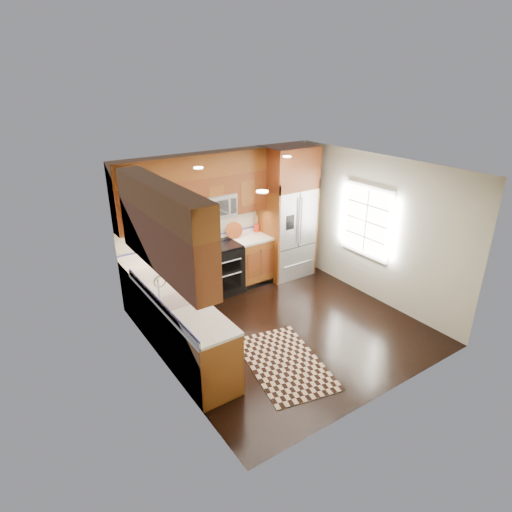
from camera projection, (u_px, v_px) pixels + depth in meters
ground at (284, 327)px, 7.02m from camera, size 4.00×4.00×0.00m
wall_back at (221, 220)px, 8.03m from camera, size 4.00×0.02×2.60m
wall_left at (162, 288)px, 5.48m from camera, size 0.02×4.00×2.60m
wall_right at (376, 229)px, 7.54m from camera, size 0.02×4.00×2.60m
window at (367, 221)px, 7.64m from camera, size 0.04×1.10×1.30m
base_cabinets at (190, 301)px, 6.90m from camera, size 2.85×3.00×0.90m
countertop at (193, 270)px, 6.87m from camera, size 2.86×3.01×0.04m
upper_cabinets at (183, 203)px, 6.46m from camera, size 2.85×3.00×1.15m
range at (219, 269)px, 7.98m from camera, size 0.76×0.67×0.95m
microwave at (213, 206)px, 7.61m from camera, size 0.76×0.40×0.42m
refrigerator at (287, 213)px, 8.42m from camera, size 0.98×0.75×2.60m
sink_faucet at (176, 296)px, 5.91m from camera, size 0.54×0.44×0.37m
rug at (284, 363)px, 6.14m from camera, size 1.31×1.82×0.01m
knife_block at (161, 250)px, 7.25m from camera, size 0.12×0.16×0.32m
utensil_crock at (257, 226)px, 8.44m from camera, size 0.14×0.14×0.33m
cutting_board at (234, 238)px, 8.14m from camera, size 0.40×0.40×0.02m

